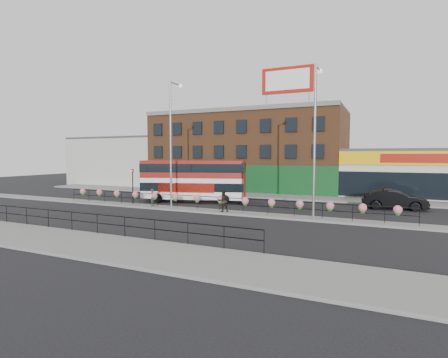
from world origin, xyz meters
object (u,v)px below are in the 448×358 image
at_px(car, 394,199).
at_px(lamp_column_east, 316,128).
at_px(lamp_column_west, 172,133).
at_px(double_decker_bus, 194,177).
at_px(pedestrian_a, 153,197).
at_px(pedestrian_b, 223,201).

relative_size(car, lamp_column_east, 0.49).
bearing_deg(lamp_column_east, lamp_column_west, -179.70).
distance_m(double_decker_bus, lamp_column_west, 6.12).
height_order(car, lamp_column_west, lamp_column_west).
height_order(pedestrian_a, lamp_column_east, lamp_column_east).
relative_size(double_decker_bus, car, 1.97).
height_order(pedestrian_b, lamp_column_west, lamp_column_west).
bearing_deg(lamp_column_east, pedestrian_b, -176.72).
xyz_separation_m(double_decker_bus, pedestrian_a, (-1.47, -4.70, -1.60)).
bearing_deg(car, lamp_column_west, 107.11).
bearing_deg(lamp_column_west, double_decker_bus, 97.13).
xyz_separation_m(double_decker_bus, pedestrian_b, (5.45, -4.97, -1.49)).
relative_size(pedestrian_b, lamp_column_west, 0.16).
xyz_separation_m(pedestrian_a, lamp_column_west, (2.05, 0.07, 5.56)).
distance_m(lamp_column_west, lamp_column_east, 11.87).
xyz_separation_m(pedestrian_a, pedestrian_b, (6.91, -0.27, 0.11)).
bearing_deg(lamp_column_east, double_decker_bus, 159.85).
height_order(car, pedestrian_a, car).
distance_m(double_decker_bus, pedestrian_a, 5.18).
xyz_separation_m(double_decker_bus, lamp_column_west, (0.58, -4.63, 3.95)).
xyz_separation_m(car, pedestrian_a, (-19.26, -7.85, 0.07)).
height_order(double_decker_bus, pedestrian_b, double_decker_bus).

